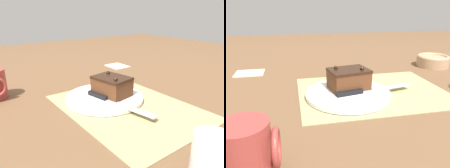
# 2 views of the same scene
# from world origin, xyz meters

# --- Properties ---
(ground_plane) EXTENTS (3.00, 3.00, 0.00)m
(ground_plane) POSITION_xyz_m (0.00, 0.00, 0.00)
(ground_plane) COLOR brown
(placemat_woven) EXTENTS (0.46, 0.34, 0.00)m
(placemat_woven) POSITION_xyz_m (0.00, 0.00, 0.00)
(placemat_woven) COLOR tan
(placemat_woven) RESTS_ON ground_plane
(cake_plate) EXTENTS (0.25, 0.25, 0.01)m
(cake_plate) POSITION_xyz_m (-0.09, -0.02, 0.01)
(cake_plate) COLOR white
(cake_plate) RESTS_ON placemat_woven
(chocolate_cake) EXTENTS (0.13, 0.11, 0.07)m
(chocolate_cake) POSITION_xyz_m (-0.08, 0.00, 0.05)
(chocolate_cake) COLOR #512D19
(chocolate_cake) RESTS_ON cake_plate
(serving_knife) EXTENTS (0.25, 0.07, 0.01)m
(serving_knife) POSITION_xyz_m (-0.05, -0.04, 0.02)
(serving_knife) COLOR black
(serving_knife) RESTS_ON cake_plate
(drinking_glass) EXTENTS (0.07, 0.07, 0.09)m
(drinking_glass) POSITION_xyz_m (0.32, -0.08, 0.05)
(drinking_glass) COLOR white
(drinking_glass) RESTS_ON ground_plane
(folded_napkin) EXTENTS (0.11, 0.09, 0.01)m
(folded_napkin) POSITION_xyz_m (-0.41, 0.29, 0.00)
(folded_napkin) COLOR beige
(folded_napkin) RESTS_ON ground_plane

